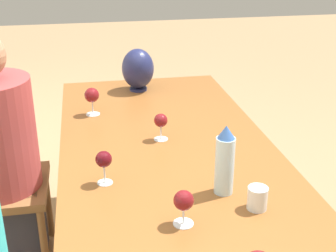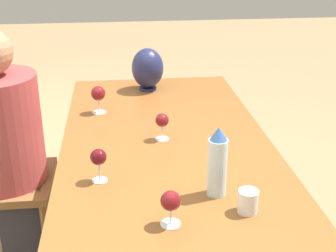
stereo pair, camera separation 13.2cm
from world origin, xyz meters
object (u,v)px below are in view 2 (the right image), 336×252
at_px(water_tumbler, 248,201).
at_px(wine_glass_2, 98,94).
at_px(wine_glass_1, 171,202).
at_px(wine_glass_4, 162,121).
at_px(wine_glass_3, 99,158).
at_px(vase, 148,68).
at_px(water_bottle, 217,163).
at_px(person_far, 6,146).

xyz_separation_m(water_tumbler, wine_glass_2, (0.97, 0.52, 0.06)).
height_order(wine_glass_1, wine_glass_4, wine_glass_4).
xyz_separation_m(wine_glass_3, wine_glass_4, (0.35, -0.27, -0.01)).
relative_size(vase, wine_glass_3, 1.87).
xyz_separation_m(water_bottle, wine_glass_3, (0.14, 0.42, -0.03)).
bearing_deg(water_tumbler, wine_glass_4, 20.28).
height_order(vase, wine_glass_2, vase).
bearing_deg(water_tumbler, wine_glass_1, 99.19).
distance_m(vase, wine_glass_3, 1.08).
xyz_separation_m(water_bottle, wine_glass_4, (0.49, 0.14, -0.04)).
distance_m(water_tumbler, wine_glass_4, 0.65).
distance_m(vase, wine_glass_2, 0.44).
bearing_deg(water_bottle, wine_glass_3, 71.16).
xyz_separation_m(water_bottle, wine_glass_1, (-0.17, 0.18, -0.04)).
distance_m(wine_glass_3, person_far, 0.76).
xyz_separation_m(vase, wine_glass_1, (-1.36, 0.03, -0.04)).
relative_size(water_tumbler, wine_glass_1, 0.66).
height_order(water_tumbler, wine_glass_2, wine_glass_2).
xyz_separation_m(wine_glass_4, person_far, (0.22, 0.74, -0.19)).
height_order(vase, wine_glass_1, vase).
bearing_deg(wine_glass_4, wine_glass_3, 141.77).
relative_size(water_bottle, wine_glass_4, 2.12).
xyz_separation_m(wine_glass_2, person_far, (-0.15, 0.45, -0.20)).
distance_m(water_bottle, wine_glass_3, 0.44).
xyz_separation_m(wine_glass_3, person_far, (0.56, 0.47, -0.19)).
relative_size(water_tumbler, person_far, 0.07).
relative_size(water_bottle, water_tumbler, 3.23).
bearing_deg(water_bottle, wine_glass_1, 132.16).
relative_size(water_tumbler, wine_glass_3, 0.62).
relative_size(vase, wine_glass_1, 2.01).
bearing_deg(wine_glass_3, person_far, 39.89).
height_order(wine_glass_1, person_far, person_far).
height_order(wine_glass_1, wine_glass_2, wine_glass_2).
height_order(water_bottle, wine_glass_4, water_bottle).
height_order(water_bottle, wine_glass_1, water_bottle).
distance_m(water_tumbler, vase, 1.34).
bearing_deg(wine_glass_1, water_bottle, -47.84).
bearing_deg(person_far, water_bottle, -128.45).
relative_size(wine_glass_1, wine_glass_2, 0.86).
bearing_deg(wine_glass_3, vase, -13.89).
relative_size(wine_glass_3, person_far, 0.11).
bearing_deg(water_tumbler, water_bottle, 33.25).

